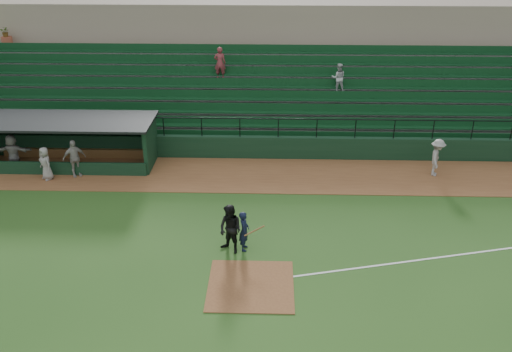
{
  "coord_description": "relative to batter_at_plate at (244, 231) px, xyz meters",
  "views": [
    {
      "loc": [
        0.66,
        -16.79,
        11.84
      ],
      "look_at": [
        0.0,
        5.0,
        1.4
      ],
      "focal_mm": 38.8,
      "sensor_mm": 36.0,
      "label": 1
    }
  ],
  "objects": [
    {
      "name": "warning_track",
      "position": [
        0.34,
        6.66,
        -0.8
      ],
      "size": [
        40.0,
        4.0,
        0.03
      ],
      "primitive_type": "cube",
      "color": "brown",
      "rests_on": "ground"
    },
    {
      "name": "dugout_player_c",
      "position": [
        -11.93,
        6.93,
        0.16
      ],
      "size": [
        1.76,
        0.56,
        1.89
      ],
      "primitive_type": "imported",
      "rotation": [
        0.0,
        0.0,
        3.14
      ],
      "color": "gray",
      "rests_on": "warning_track"
    },
    {
      "name": "foul_line",
      "position": [
        8.34,
        -0.14,
        -0.81
      ],
      "size": [
        17.49,
        4.44,
        0.01
      ],
      "primitive_type": "cube",
      "rotation": [
        0.0,
        0.0,
        0.24
      ],
      "color": "white",
      "rests_on": "ground"
    },
    {
      "name": "stadium_structure",
      "position": [
        0.34,
        15.12,
        1.49
      ],
      "size": [
        38.0,
        13.08,
        6.4
      ],
      "color": "black",
      "rests_on": "ground"
    },
    {
      "name": "runner",
      "position": [
        9.11,
        6.92,
        0.15
      ],
      "size": [
        1.03,
        1.37,
        1.88
      ],
      "primitive_type": "imported",
      "rotation": [
        0.0,
        0.0,
        1.26
      ],
      "color": "#A19C97",
      "rests_on": "warning_track"
    },
    {
      "name": "umpire",
      "position": [
        -0.52,
        -0.18,
        0.17
      ],
      "size": [
        1.22,
        1.17,
        1.97
      ],
      "primitive_type": "imported",
      "rotation": [
        0.0,
        0.0,
        -0.63
      ],
      "color": "black",
      "rests_on": "ground"
    },
    {
      "name": "dugout",
      "position": [
        -9.41,
        8.22,
        0.52
      ],
      "size": [
        8.9,
        3.2,
        2.42
      ],
      "color": "black",
      "rests_on": "ground"
    },
    {
      "name": "ground",
      "position": [
        0.34,
        -1.34,
        -0.82
      ],
      "size": [
        90.0,
        90.0,
        0.0
      ],
      "primitive_type": "plane",
      "color": "#274E19",
      "rests_on": "ground"
    },
    {
      "name": "home_plate_dirt",
      "position": [
        0.34,
        -2.34,
        -0.8
      ],
      "size": [
        3.0,
        3.0,
        0.03
      ],
      "primitive_type": "cube",
      "color": "brown",
      "rests_on": "ground"
    },
    {
      "name": "dugout_player_a",
      "position": [
        -8.63,
        6.3,
        0.16
      ],
      "size": [
        1.19,
        0.97,
        1.89
      ],
      "primitive_type": "imported",
      "rotation": [
        0.0,
        0.0,
        0.55
      ],
      "color": "#A7A19C",
      "rests_on": "warning_track"
    },
    {
      "name": "batter_at_plate",
      "position": [
        0.0,
        0.0,
        0.0
      ],
      "size": [
        1.0,
        0.67,
        1.63
      ],
      "color": "black",
      "rests_on": "ground"
    },
    {
      "name": "dugout_player_b",
      "position": [
        -9.92,
        5.9,
        0.04
      ],
      "size": [
        0.95,
        0.93,
        1.66
      ],
      "primitive_type": "imported",
      "rotation": [
        0.0,
        0.0,
        -0.73
      ],
      "color": "gray",
      "rests_on": "warning_track"
    }
  ]
}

